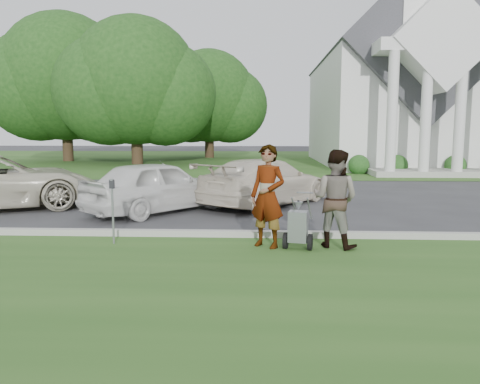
# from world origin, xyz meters

# --- Properties ---
(ground) EXTENTS (120.00, 120.00, 0.00)m
(ground) POSITION_xyz_m (0.00, 0.00, 0.00)
(ground) COLOR #333335
(ground) RESTS_ON ground
(grass_strip) EXTENTS (80.00, 7.00, 0.01)m
(grass_strip) POSITION_xyz_m (0.00, -3.00, 0.01)
(grass_strip) COLOR #2A521C
(grass_strip) RESTS_ON ground
(church_lawn) EXTENTS (80.00, 30.00, 0.01)m
(church_lawn) POSITION_xyz_m (0.00, 27.00, 0.01)
(church_lawn) COLOR #2A521C
(church_lawn) RESTS_ON ground
(curb) EXTENTS (80.00, 0.18, 0.15)m
(curb) POSITION_xyz_m (0.00, 0.55, 0.07)
(curb) COLOR #9E9E93
(curb) RESTS_ON ground
(church) EXTENTS (9.19, 19.00, 24.10)m
(church) POSITION_xyz_m (9.00, 23.11, 5.94)
(church) COLOR white
(church) RESTS_ON ground
(tree_left) EXTENTS (10.63, 8.40, 9.71)m
(tree_left) POSITION_xyz_m (-8.01, 21.99, 5.11)
(tree_left) COLOR #332316
(tree_left) RESTS_ON ground
(tree_far) EXTENTS (11.64, 9.20, 10.73)m
(tree_far) POSITION_xyz_m (-14.01, 24.99, 5.69)
(tree_far) COLOR #332316
(tree_far) RESTS_ON ground
(tree_back) EXTENTS (9.61, 7.60, 8.89)m
(tree_back) POSITION_xyz_m (-4.01, 29.99, 4.73)
(tree_back) COLOR #332316
(tree_back) RESTS_ON ground
(striping_cart) EXTENTS (0.67, 1.14, 1.00)m
(striping_cart) POSITION_xyz_m (1.06, -0.41, 0.43)
(striping_cart) COLOR black
(striping_cart) RESTS_ON ground
(person_left) EXTENTS (0.87, 0.79, 1.99)m
(person_left) POSITION_xyz_m (0.48, -0.27, 0.99)
(person_left) COLOR #999999
(person_left) RESTS_ON ground
(person_right) EXTENTS (1.15, 1.08, 1.89)m
(person_right) POSITION_xyz_m (1.78, -0.20, 0.95)
(person_right) COLOR #999999
(person_right) RESTS_ON ground
(parking_meter_near) EXTENTS (0.09, 0.09, 1.31)m
(parking_meter_near) POSITION_xyz_m (-2.59, -0.15, 0.83)
(parking_meter_near) COLOR gray
(parking_meter_near) RESTS_ON ground
(car_b) EXTENTS (4.07, 4.37, 1.46)m
(car_b) POSITION_xyz_m (-2.51, 3.56, 0.73)
(car_b) COLOR white
(car_b) RESTS_ON ground
(car_c) EXTENTS (4.49, 5.12, 1.42)m
(car_c) POSITION_xyz_m (0.49, 5.01, 0.71)
(car_c) COLOR beige
(car_c) RESTS_ON ground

